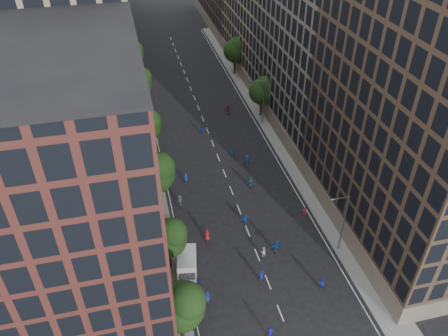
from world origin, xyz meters
The scene contains 37 objects.
ground centered at (0.00, 40.00, 0.00)m, with size 240.00×240.00×0.00m, color black.
sidewalk_left centered at (-12.00, 47.50, 0.07)m, with size 4.00×105.00×0.15m, color slate.
sidewalk_right centered at (12.00, 47.50, 0.07)m, with size 4.00×105.00×0.15m, color slate.
bldg_left_a centered at (-19.00, 11.00, 15.00)m, with size 14.00×22.00×30.00m, color #4F231E.
bldg_left_b centered at (-19.00, 35.00, 17.00)m, with size 14.00×26.00×34.00m, color #957F61.
bldg_left_c centered at (-19.00, 58.00, 14.00)m, with size 14.00×20.00×28.00m, color #4F231E.
bldg_right_a centered at (19.00, 15.00, 18.00)m, with size 14.00×30.00×36.00m, color #473426.
bldg_right_b centered at (19.00, 44.00, 16.50)m, with size 14.00×28.00×33.00m, color #696157.
tree_left_0 centered at (-11.01, 3.85, 5.96)m, with size 5.20×5.20×8.83m.
tree_left_1 centered at (-11.02, 13.86, 5.55)m, with size 4.80×4.80×8.21m.
tree_left_2 centered at (-10.99, 25.83, 6.36)m, with size 5.60×5.60×9.45m.
tree_left_3 centered at (-11.02, 39.85, 5.82)m, with size 5.00×5.00×8.58m.
tree_left_4 centered at (-11.00, 55.84, 6.10)m, with size 5.40×5.40×9.08m.
tree_left_5 centered at (-11.02, 71.86, 5.68)m, with size 4.80×4.80×8.33m.
tree_right_a centered at (11.38, 47.85, 5.63)m, with size 5.00×5.00×8.39m.
tree_right_b centered at (11.39, 67.85, 5.96)m, with size 5.20×5.20×8.83m.
streetlamp_near centered at (10.37, 12.00, 5.17)m, with size 2.64×0.22×9.06m.
streetlamp_far centered at (10.37, 45.00, 5.17)m, with size 2.64×0.22×9.06m.
cargo_van centered at (-9.28, 12.50, 1.46)m, with size 3.27×5.53×2.78m.
skater_0 centered at (-7.69, 8.06, 0.77)m, with size 0.76×0.49×1.55m, color navy.
skater_1 centered at (-0.83, 9.33, 0.92)m, with size 0.67×0.44×1.84m, color navy.
skater_2 centered at (5.83, 6.74, 0.89)m, with size 0.86×0.67×1.77m, color #1625B8.
skater_3 centered at (-2.18, 1.87, 0.79)m, with size 1.02×0.59×1.58m, color #131293.
skater_4 centered at (-8.50, 10.32, 0.77)m, with size 0.90×0.38×1.54m, color #121893.
skater_5 centered at (2.52, 13.50, 0.92)m, with size 1.71×0.54×1.84m, color #124099.
skater_6 centered at (-5.74, 17.65, 0.88)m, with size 0.86×0.56×1.75m, color maroon.
skater_7 centered at (8.50, 18.76, 0.91)m, with size 0.66×0.43×1.81m, color #AA1C35.
skater_8 centered at (0.66, 13.11, 0.76)m, with size 0.74×0.57×1.51m, color silver.
skater_9 centered at (-8.20, 25.43, 0.88)m, with size 1.14×0.65×1.76m, color #3E3F43.
skater_10 centered at (3.02, 27.07, 0.87)m, with size 1.02×0.43×1.75m, color #216F2F.
skater_11 centered at (0.05, 19.50, 0.81)m, with size 1.51×0.48×1.63m, color #1548AF.
skater_12 centered at (3.01, 27.29, 0.81)m, with size 0.79×0.51×1.61m, color #1726BC.
skater_13 centered at (-6.49, 30.34, 0.95)m, with size 0.69×0.46×1.90m, color #1435A3.
skater_14 centered at (2.35, 35.77, 0.78)m, with size 0.76×0.59×1.55m, color navy.
skater_15 centered at (4.12, 32.81, 0.94)m, with size 1.21×0.70×1.88m, color #1445A8.
skater_16 centered at (-1.25, 43.75, 0.90)m, with size 1.06×0.44×1.81m, color navy.
skater_17 centered at (5.23, 50.27, 0.91)m, with size 1.68×0.54×1.81m, color #AF1D35.
Camera 1 is at (-13.21, -23.08, 42.58)m, focal length 35.00 mm.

